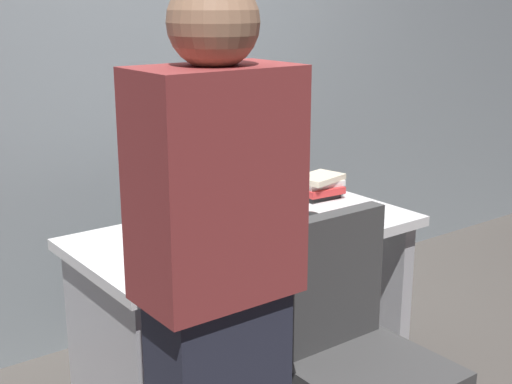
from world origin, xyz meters
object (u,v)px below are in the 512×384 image
keyboard (247,235)px  mouse (313,216)px  person_at_desk (218,297)px  cell_phone (359,214)px  book_stack (319,186)px  monitor (237,155)px  desk (248,285)px  office_chair (358,379)px  cup_near_keyboard (182,250)px

keyboard → mouse: mouse is taller
person_at_desk → cell_phone: (1.03, 0.51, -0.09)m
mouse → book_stack: book_stack is taller
monitor → book_stack: size_ratio=2.37×
desk → person_at_desk: (-0.58, -0.65, 0.33)m
office_chair → cell_phone: office_chair is taller
person_at_desk → desk: bearing=48.5°
desk → mouse: mouse is taller
monitor → cell_phone: (0.42, -0.25, -0.25)m
keyboard → cell_phone: size_ratio=2.99×
desk → person_at_desk: 0.93m
person_at_desk → cell_phone: person_at_desk is taller
office_chair → person_at_desk: size_ratio=0.57×
cup_near_keyboard → keyboard: bearing=15.1°
person_at_desk → book_stack: (1.07, 0.80, -0.05)m
person_at_desk → mouse: person_at_desk is taller
person_at_desk → monitor: size_ratio=3.03×
person_at_desk → cell_phone: size_ratio=11.38×
office_chair → book_stack: bearing=55.8°
monitor → mouse: size_ratio=5.41×
office_chair → book_stack: (0.55, 0.81, 0.37)m
office_chair → person_at_desk: person_at_desk is taller
desk → keyboard: keyboard is taller
office_chair → book_stack: size_ratio=4.12×
office_chair → keyboard: bearing=91.4°
mouse → cup_near_keyboard: size_ratio=1.00×
desk → monitor: size_ratio=2.45×
office_chair → monitor: bearing=83.1°
office_chair → monitor: (0.09, 0.78, 0.57)m
monitor → cell_phone: size_ratio=3.76×
person_at_desk → monitor: (0.61, 0.77, 0.16)m
person_at_desk → monitor: 0.99m
desk → book_stack: 0.59m
monitor → cup_near_keyboard: (-0.43, -0.30, -0.21)m
book_stack → cup_near_keyboard: bearing=-159.8°
desk → monitor: 0.51m
person_at_desk → cup_near_keyboard: 0.51m
office_chair → person_at_desk: (-0.52, 0.01, 0.41)m
desk → cup_near_keyboard: size_ratio=13.31×
book_stack → keyboard: bearing=-156.9°
keyboard → mouse: (0.33, 0.01, 0.01)m
keyboard → book_stack: (0.57, 0.24, 0.04)m
mouse → person_at_desk: bearing=-145.7°
book_stack → cell_phone: bearing=-97.6°
keyboard → mouse: bearing=1.3°
cup_near_keyboard → book_stack: book_stack is taller
desk → cell_phone: 0.53m
mouse → keyboard: bearing=-178.6°
cell_phone → desk: bearing=-175.6°
monitor → mouse: (0.22, -0.20, -0.24)m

